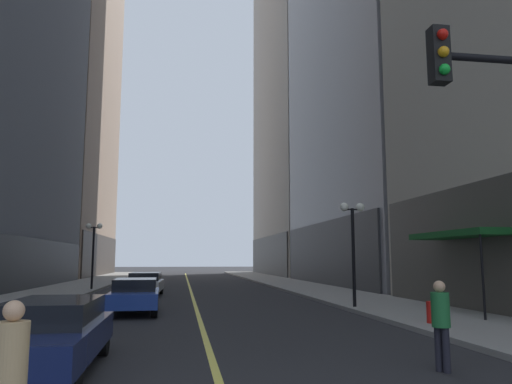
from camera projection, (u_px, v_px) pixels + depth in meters
name	position (u px, v px, depth m)	size (l,w,h in m)	color
ground_plane	(189.00, 287.00, 37.48)	(200.00, 200.00, 0.00)	#262628
sidewalk_left	(77.00, 286.00, 36.27)	(4.50, 78.00, 0.15)	gray
sidewalk_right	(295.00, 285.00, 38.72)	(4.50, 78.00, 0.15)	gray
lane_centre_stripe	(189.00, 287.00, 37.48)	(0.16, 70.00, 0.01)	#E5D64C
storefront_awning_right	(460.00, 235.00, 18.50)	(1.60, 5.06, 3.12)	#144C1E
car_navy	(51.00, 333.00, 9.07)	(1.78, 4.75, 1.32)	#141E4C
car_blue	(135.00, 295.00, 19.01)	(1.95, 4.38, 1.32)	navy
car_silver	(145.00, 283.00, 27.91)	(1.97, 4.58, 1.32)	#B7B7BC
pedestrian_in_green_parka	(441.00, 318.00, 9.23)	(0.46, 0.46, 1.67)	black
pedestrian_in_tan_trench	(10.00, 369.00, 5.03)	(0.38, 0.38, 1.65)	black
street_lamp_left_far	(94.00, 241.00, 32.31)	(1.06, 0.36, 4.43)	black
street_lamp_right_mid	(353.00, 231.00, 20.51)	(1.06, 0.36, 4.43)	black
fire_hydrant_right	(431.00, 315.00, 14.95)	(0.28, 0.28, 0.80)	red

